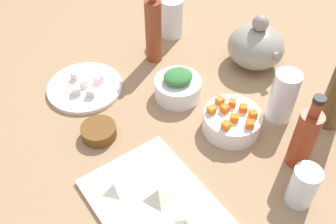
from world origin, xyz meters
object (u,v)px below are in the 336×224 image
bowl_small_side (99,131)px  cutting_board (160,211)px  bottle_3 (153,30)px  teapot (256,46)px  drinking_glass_0 (303,186)px  drinking_glass_1 (172,18)px  bowl_carrots (232,121)px  plate_tofu (85,87)px  drinking_glass_2 (283,97)px  bowl_greens (178,88)px  bottle_1 (305,138)px

bowl_small_side → cutting_board: bearing=5.1°
bottle_3 → cutting_board: bearing=-28.1°
teapot → drinking_glass_0: bearing=-27.8°
teapot → drinking_glass_1: teapot is taller
bowl_carrots → drinking_glass_0: (24.20, -0.13, 2.53)cm
plate_tofu → bowl_small_side: bowl_small_side is taller
teapot → drinking_glass_0: 47.76cm
cutting_board → bowl_small_side: 26.56cm
cutting_board → teapot: teapot is taller
bottle_3 → drinking_glass_1: 14.44cm
plate_tofu → drinking_glass_2: (36.16, 39.53, 6.65)cm
teapot → drinking_glass_2: bearing=-23.1°
plate_tofu → drinking_glass_0: 63.24cm
bowl_greens → drinking_glass_2: drinking_glass_2 is taller
drinking_glass_1 → plate_tofu: bearing=-73.4°
bottle_1 → teapot: bearing=156.1°
teapot → bottle_1: bearing=-23.9°
bowl_greens → teapot: bearing=91.3°
bottle_3 → bottle_1: bearing=10.5°
bottle_3 → drinking_glass_0: (59.55, 2.43, -5.12)cm
plate_tofu → bottle_1: (49.41, 33.33, 7.91)cm
bottle_1 → drinking_glass_1: bearing=178.4°
bowl_small_side → bottle_3: bottle_3 is taller
bowl_small_side → drinking_glass_1: size_ratio=0.69×
plate_tofu → bowl_carrots: bowl_carrots is taller
plate_tofu → cutting_board: bearing=-1.5°
drinking_glass_0 → teapot: bearing=152.2°
drinking_glass_1 → drinking_glass_2: drinking_glass_2 is taller
plate_tofu → teapot: teapot is taller
bottle_3 → drinking_glass_2: (38.34, 15.75, -3.02)cm
bottle_1 → drinking_glass_0: bearing=-41.8°
bowl_small_side → drinking_glass_1: (-28.61, 38.53, 4.85)cm
cutting_board → drinking_glass_2: drinking_glass_2 is taller
bowl_carrots → drinking_glass_1: 44.60cm
bowl_carrots → drinking_glass_2: size_ratio=1.01×
cutting_board → drinking_glass_1: 66.14cm
plate_tofu → drinking_glass_0: bearing=24.6°
plate_tofu → bottle_1: size_ratio=1.01×
drinking_glass_0 → drinking_glass_1: size_ratio=0.80×
cutting_board → bowl_greens: bowl_greens is taller
cutting_board → bottle_3: size_ratio=1.44×
bottle_3 → drinking_glass_1: bearing=126.3°
drinking_glass_0 → bottle_1: bearing=138.2°
bowl_carrots → teapot: 28.80cm
teapot → bottle_3: (-17.33, -24.72, 3.92)cm
bowl_carrots → drinking_glass_1: size_ratio=1.14×
bowl_carrots → drinking_glass_1: drinking_glass_1 is taller
bowl_small_side → teapot: 52.36cm
drinking_glass_0 → drinking_glass_1: (-67.79, 8.78, 1.25)cm
plate_tofu → teapot: (15.15, 48.50, 5.75)cm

